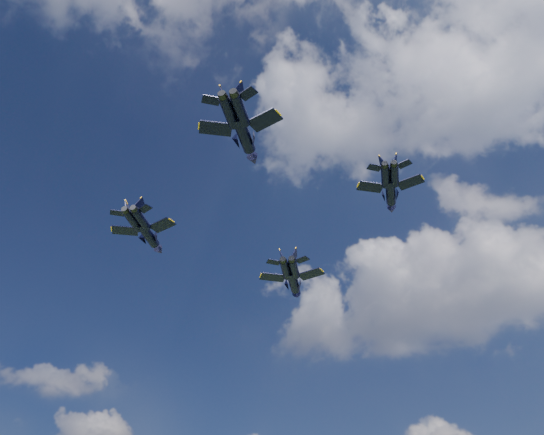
{
  "coord_description": "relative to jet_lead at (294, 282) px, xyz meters",
  "views": [
    {
      "loc": [
        33.52,
        -64.21,
        3.4
      ],
      "look_at": [
        -4.17,
        6.9,
        62.23
      ],
      "focal_mm": 40.0,
      "sensor_mm": 36.0,
      "label": 1
    }
  ],
  "objects": [
    {
      "name": "jet_lead",
      "position": [
        0.0,
        0.0,
        0.0
      ],
      "size": [
        12.16,
        16.64,
        3.93
      ],
      "rotation": [
        0.0,
        0.0,
        0.33
      ],
      "color": "black"
    },
    {
      "name": "jet_left",
      "position": [
        -14.24,
        -27.6,
        -0.99
      ],
      "size": [
        11.34,
        15.2,
        3.58
      ],
      "rotation": [
        0.0,
        0.0,
        0.25
      ],
      "color": "black"
    },
    {
      "name": "jet_right",
      "position": [
        26.07,
        -17.46,
        0.5
      ],
      "size": [
        10.28,
        13.98,
        3.29
      ],
      "rotation": [
        0.0,
        0.0,
        0.3
      ],
      "color": "black"
    },
    {
      "name": "jet_slot",
      "position": [
        12.36,
        -40.65,
        -0.48
      ],
      "size": [
        11.72,
        15.76,
        3.71
      ],
      "rotation": [
        0.0,
        0.0,
        0.26
      ],
      "color": "black"
    }
  ]
}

